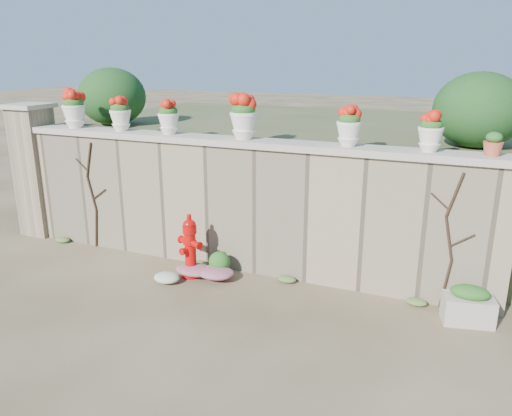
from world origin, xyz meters
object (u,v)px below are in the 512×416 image
at_px(fire_hydrant, 190,246).
at_px(urn_pot_0, 74,110).
at_px(planter_box, 468,306).
at_px(terracotta_pot, 493,145).

distance_m(fire_hydrant, urn_pot_0, 3.32).
bearing_deg(fire_hydrant, urn_pot_0, -175.98).
bearing_deg(urn_pot_0, fire_hydrant, -14.45).
xyz_separation_m(planter_box, urn_pot_0, (-6.63, 0.53, 2.18)).
bearing_deg(planter_box, terracotta_pot, 71.81).
bearing_deg(urn_pot_0, planter_box, -4.56).
relative_size(fire_hydrant, planter_box, 1.48).
distance_m(planter_box, urn_pot_0, 7.00).
height_order(planter_box, terracotta_pot, terracotta_pot).
distance_m(planter_box, terracotta_pot, 2.06).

